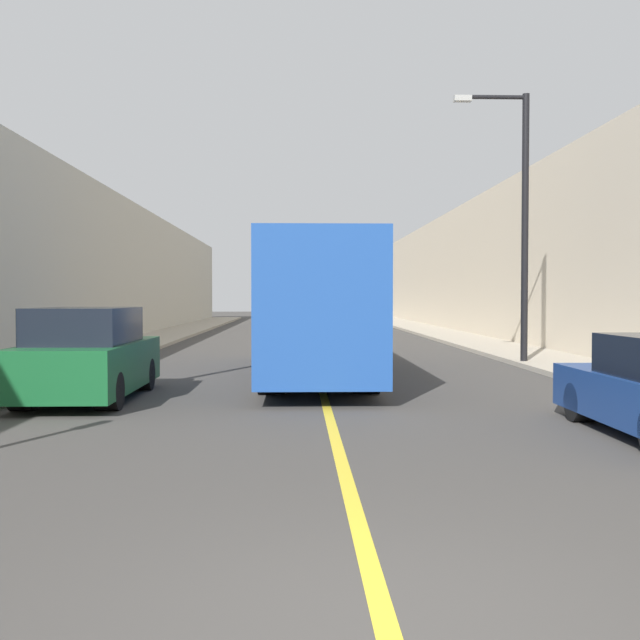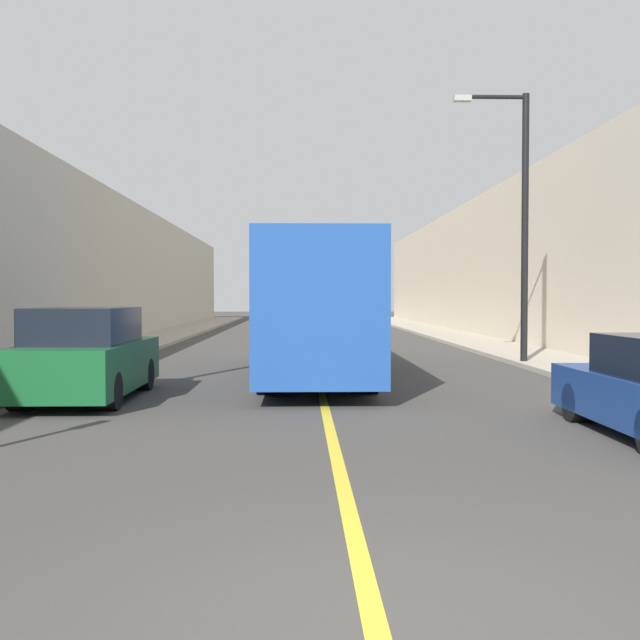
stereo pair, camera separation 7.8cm
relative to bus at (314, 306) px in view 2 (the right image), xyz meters
The scene contains 9 objects.
ground_plane 14.62m from the bus, 89.65° to the right, with size 200.00×200.00×0.00m, color #3F3D3A.
sidewalk_left 17.09m from the bus, 114.45° to the left, with size 2.72×72.00×0.14m, color #A89E8C.
sidewalk_right 17.17m from the bus, 65.00° to the left, with size 2.72×72.00×0.14m, color #A89E8C.
building_row_left 18.72m from the bus, 123.88° to the left, with size 4.00×72.00×6.64m, color #B7B2A3.
building_row_right 18.83m from the bus, 55.66° to the left, with size 4.00×72.00×7.08m, color beige.
road_center_line 15.58m from the bus, 89.67° to the left, with size 0.16×72.00×0.01m, color gold.
bus is the anchor object (origin of this frame).
parked_suv_left 6.33m from the bus, 135.89° to the right, with size 1.89×4.66×1.79m.
street_lamp_right 7.07m from the bus, 23.50° to the left, with size 2.19×0.24×7.72m.
Camera 2 is at (-0.46, -4.40, 1.99)m, focal length 42.00 mm.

